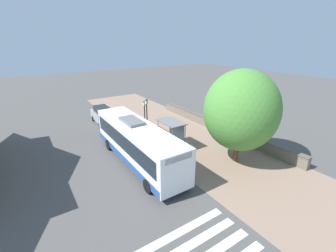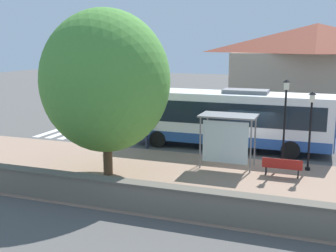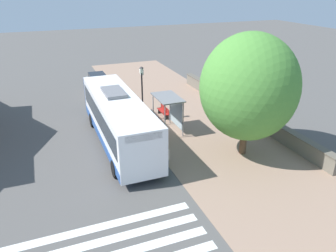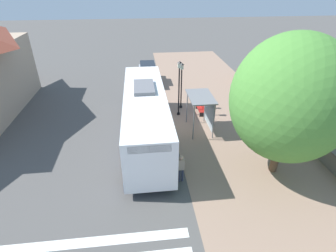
{
  "view_description": "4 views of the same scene",
  "coord_description": "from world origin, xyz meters",
  "px_view_note": "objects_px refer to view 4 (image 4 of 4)",
  "views": [
    {
      "loc": [
        9.01,
        16.64,
        9.61
      ],
      "look_at": [
        -1.32,
        1.0,
        2.41
      ],
      "focal_mm": 24.0,
      "sensor_mm": 36.0,
      "label": 1
    },
    {
      "loc": [
        -22.0,
        -3.4,
        6.13
      ],
      "look_at": [
        -1.41,
        4.05,
        1.79
      ],
      "focal_mm": 45.0,
      "sensor_mm": 36.0,
      "label": 2
    },
    {
      "loc": [
        6.25,
        21.34,
        10.16
      ],
      "look_at": [
        -1.13,
        2.62,
        1.27
      ],
      "focal_mm": 35.0,
      "sensor_mm": 36.0,
      "label": 3
    },
    {
      "loc": [
        2.26,
        16.79,
        9.63
      ],
      "look_at": [
        0.81,
        4.29,
        2.5
      ],
      "focal_mm": 28.0,
      "sensor_mm": 36.0,
      "label": 4
    }
  ],
  "objects_px": {
    "bench": "(200,107)",
    "street_lamp_far": "(179,84)",
    "bus_shelter": "(203,102)",
    "parked_car_behind_bus": "(148,74)",
    "bus": "(146,114)",
    "shade_tree": "(290,100)",
    "street_lamp_near": "(181,82)",
    "pedestrian": "(181,166)"
  },
  "relations": [
    {
      "from": "parked_car_behind_bus",
      "to": "street_lamp_near",
      "type": "bearing_deg",
      "value": 110.86
    },
    {
      "from": "pedestrian",
      "to": "street_lamp_near",
      "type": "bearing_deg",
      "value": -99.04
    },
    {
      "from": "bus_shelter",
      "to": "street_lamp_far",
      "type": "relative_size",
      "value": 0.63
    },
    {
      "from": "shade_tree",
      "to": "parked_car_behind_bus",
      "type": "height_order",
      "value": "shade_tree"
    },
    {
      "from": "bench",
      "to": "street_lamp_near",
      "type": "distance_m",
      "value": 2.56
    },
    {
      "from": "bench",
      "to": "bus_shelter",
      "type": "bearing_deg",
      "value": 78.41
    },
    {
      "from": "bus_shelter",
      "to": "parked_car_behind_bus",
      "type": "height_order",
      "value": "bus_shelter"
    },
    {
      "from": "bus",
      "to": "bus_shelter",
      "type": "xyz_separation_m",
      "value": [
        -3.97,
        -0.68,
        0.35
      ]
    },
    {
      "from": "street_lamp_near",
      "to": "bus_shelter",
      "type": "bearing_deg",
      "value": 102.81
    },
    {
      "from": "bench",
      "to": "street_lamp_far",
      "type": "relative_size",
      "value": 0.42
    },
    {
      "from": "bus",
      "to": "street_lamp_near",
      "type": "height_order",
      "value": "street_lamp_near"
    },
    {
      "from": "bus",
      "to": "bench",
      "type": "xyz_separation_m",
      "value": [
        -4.53,
        -3.4,
        -1.34
      ]
    },
    {
      "from": "bench",
      "to": "shade_tree",
      "type": "distance_m",
      "value": 9.03
    },
    {
      "from": "bench",
      "to": "shade_tree",
      "type": "bearing_deg",
      "value": 107.91
    },
    {
      "from": "street_lamp_near",
      "to": "street_lamp_far",
      "type": "bearing_deg",
      "value": 72.44
    },
    {
      "from": "shade_tree",
      "to": "bus",
      "type": "bearing_deg",
      "value": -31.62
    },
    {
      "from": "shade_tree",
      "to": "parked_car_behind_bus",
      "type": "xyz_separation_m",
      "value": [
        6.38,
        -15.27,
        -3.43
      ]
    },
    {
      "from": "bus_shelter",
      "to": "parked_car_behind_bus",
      "type": "bearing_deg",
      "value": -72.05
    },
    {
      "from": "street_lamp_far",
      "to": "bus",
      "type": "bearing_deg",
      "value": 50.32
    },
    {
      "from": "bus",
      "to": "parked_car_behind_bus",
      "type": "bearing_deg",
      "value": -93.38
    },
    {
      "from": "bus",
      "to": "shade_tree",
      "type": "bearing_deg",
      "value": 148.38
    },
    {
      "from": "bus",
      "to": "bench",
      "type": "height_order",
      "value": "bus"
    },
    {
      "from": "street_lamp_near",
      "to": "parked_car_behind_bus",
      "type": "relative_size",
      "value": 0.89
    },
    {
      "from": "bus_shelter",
      "to": "parked_car_behind_bus",
      "type": "xyz_separation_m",
      "value": [
        3.32,
        -10.26,
        -1.18
      ]
    },
    {
      "from": "street_lamp_far",
      "to": "shade_tree",
      "type": "xyz_separation_m",
      "value": [
        -4.32,
        7.6,
        1.84
      ]
    },
    {
      "from": "pedestrian",
      "to": "shade_tree",
      "type": "relative_size",
      "value": 0.22
    },
    {
      "from": "parked_car_behind_bus",
      "to": "pedestrian",
      "type": "bearing_deg",
      "value": 93.71
    },
    {
      "from": "bus",
      "to": "street_lamp_near",
      "type": "relative_size",
      "value": 2.98
    },
    {
      "from": "street_lamp_far",
      "to": "pedestrian",
      "type": "bearing_deg",
      "value": 82.34
    },
    {
      "from": "pedestrian",
      "to": "street_lamp_near",
      "type": "xyz_separation_m",
      "value": [
        -1.45,
        -9.1,
        1.32
      ]
    },
    {
      "from": "street_lamp_near",
      "to": "parked_car_behind_bus",
      "type": "distance_m",
      "value": 7.02
    },
    {
      "from": "pedestrian",
      "to": "parked_car_behind_bus",
      "type": "bearing_deg",
      "value": -86.29
    },
    {
      "from": "bench",
      "to": "street_lamp_far",
      "type": "bearing_deg",
      "value": 4.21
    },
    {
      "from": "bus",
      "to": "street_lamp_near",
      "type": "distance_m",
      "value": 5.49
    },
    {
      "from": "street_lamp_near",
      "to": "street_lamp_far",
      "type": "distance_m",
      "value": 1.32
    },
    {
      "from": "bench",
      "to": "street_lamp_near",
      "type": "relative_size",
      "value": 0.47
    },
    {
      "from": "street_lamp_far",
      "to": "bus_shelter",
      "type": "bearing_deg",
      "value": 115.91
    },
    {
      "from": "bus_shelter",
      "to": "bus",
      "type": "bearing_deg",
      "value": 9.72
    },
    {
      "from": "street_lamp_near",
      "to": "street_lamp_far",
      "type": "relative_size",
      "value": 0.88
    },
    {
      "from": "bus",
      "to": "street_lamp_near",
      "type": "bearing_deg",
      "value": -124.58
    },
    {
      "from": "bus",
      "to": "bus_shelter",
      "type": "distance_m",
      "value": 4.04
    },
    {
      "from": "pedestrian",
      "to": "street_lamp_far",
      "type": "distance_m",
      "value": 8.1
    }
  ]
}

